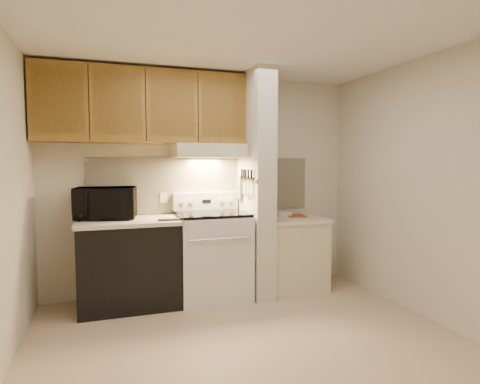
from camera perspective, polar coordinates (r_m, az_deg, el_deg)
name	(u,v)px	position (r m, az deg, el deg)	size (l,w,h in m)	color
floor	(247,341)	(3.59, 1.02, -20.42)	(3.60, 3.60, 0.00)	#C7AA8B
ceiling	(248,36)	(3.41, 1.07, 21.32)	(3.60, 3.60, 0.00)	white
wall_back	(204,183)	(4.71, -5.08, 1.21)	(3.60, 0.02, 2.50)	beige
wall_right	(424,188)	(4.23, 24.70, 0.50)	(0.02, 3.00, 2.50)	beige
backsplash	(205,185)	(4.70, -5.04, 1.02)	(2.60, 0.02, 0.63)	beige
range_body	(212,256)	(4.49, -3.97, -9.13)	(0.76, 0.65, 0.92)	silver
oven_window	(220,259)	(4.18, -2.87, -9.56)	(0.50, 0.01, 0.30)	black
oven_handle	(221,239)	(4.10, -2.74, -6.70)	(0.02, 0.02, 0.65)	silver
cooktop	(212,214)	(4.40, -4.00, -3.11)	(0.74, 0.64, 0.03)	black
range_backguard	(206,201)	(4.67, -4.89, -1.28)	(0.76, 0.08, 0.20)	silver
range_display	(207,201)	(4.63, -4.77, -1.32)	(0.10, 0.01, 0.04)	black
range_knob_left_outer	(183,202)	(4.56, -8.18, -1.43)	(0.05, 0.05, 0.02)	silver
range_knob_left_inner	(191,202)	(4.58, -6.94, -1.39)	(0.05, 0.05, 0.02)	silver
range_knob_right_inner	(222,201)	(4.67, -2.61, -1.26)	(0.05, 0.05, 0.02)	silver
range_knob_right_outer	(230,201)	(4.70, -1.44, -1.23)	(0.05, 0.05, 0.02)	silver
dishwasher_front	(130,265)	(4.38, -15.40, -9.97)	(1.00, 0.63, 0.87)	black
left_countertop	(129,221)	(4.29, -15.52, -4.06)	(1.04, 0.67, 0.04)	beige
spoon_rest	(171,220)	(4.13, -9.82, -3.89)	(0.25, 0.08, 0.02)	black
teal_jar	(93,213)	(4.49, -20.16, -2.88)	(0.09, 0.09, 0.10)	#1E5A5A
outlet	(164,198)	(4.61, -10.81, -0.78)	(0.08, 0.01, 0.12)	beige
microwave	(106,203)	(4.40, -18.53, -1.49)	(0.60, 0.40, 0.33)	black
partition_pillar	(256,184)	(4.52, 2.26, 1.10)	(0.22, 0.70, 2.50)	beige
pillar_trim	(246,180)	(4.48, 0.87, 1.72)	(0.01, 0.70, 0.04)	olive
knife_strip	(247,178)	(4.43, 1.01, 1.95)	(0.02, 0.42, 0.04)	black
knife_blade_a	(251,188)	(4.29, 1.56, 0.53)	(0.01, 0.04, 0.16)	silver
knife_handle_a	(251,174)	(4.26, 1.64, 2.53)	(0.02, 0.02, 0.10)	black
knife_blade_b	(248,189)	(4.36, 1.21, 0.46)	(0.01, 0.04, 0.18)	silver
knife_handle_b	(248,174)	(4.36, 1.19, 2.56)	(0.02, 0.02, 0.10)	black
knife_blade_c	(246,189)	(4.42, 0.93, 0.38)	(0.01, 0.04, 0.20)	silver
knife_handle_c	(246,174)	(4.44, 0.81, 2.60)	(0.02, 0.02, 0.10)	black
knife_blade_d	(243,187)	(4.52, 0.47, 0.72)	(0.01, 0.04, 0.16)	silver
knife_handle_d	(244,174)	(4.50, 0.52, 2.62)	(0.02, 0.02, 0.10)	black
knife_blade_e	(241,187)	(4.59, 0.18, 0.65)	(0.01, 0.04, 0.18)	silver
knife_handle_e	(242,174)	(4.57, 0.24, 2.64)	(0.02, 0.02, 0.10)	black
oven_mitt	(240,187)	(4.64, -0.01, 0.68)	(0.03, 0.11, 0.27)	slate
right_cab_base	(292,255)	(4.83, 7.40, -8.88)	(0.70, 0.60, 0.81)	beige
right_countertop	(292,219)	(4.75, 7.45, -3.87)	(0.74, 0.64, 0.04)	beige
red_folder	(296,216)	(4.88, 8.00, -3.37)	(0.21, 0.28, 0.01)	#9C3C24
white_box	(286,214)	(4.90, 6.50, -3.13)	(0.15, 0.10, 0.04)	white
range_hood	(209,151)	(4.49, -4.45, 5.86)	(0.78, 0.44, 0.15)	beige
hood_lip	(214,155)	(4.29, -3.76, 5.34)	(0.78, 0.04, 0.06)	beige
upper_cabinets	(144,107)	(4.46, -13.46, 11.70)	(2.18, 0.33, 0.77)	olive
cab_door_a	(58,101)	(4.30, -24.41, 11.72)	(0.46, 0.01, 0.63)	olive
cab_gap_a	(89,102)	(4.28, -20.70, 11.86)	(0.01, 0.01, 0.73)	black
cab_door_b	(118,104)	(4.28, -16.98, 11.95)	(0.46, 0.01, 0.63)	olive
cab_gap_b	(146,105)	(4.30, -13.26, 11.99)	(0.01, 0.01, 0.73)	black
cab_door_c	(172,106)	(4.33, -9.59, 11.98)	(0.46, 0.01, 0.63)	olive
cab_gap_c	(198,107)	(4.38, -5.99, 11.92)	(0.01, 0.01, 0.73)	black
cab_door_d	(223,108)	(4.45, -2.49, 11.83)	(0.46, 0.01, 0.63)	olive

